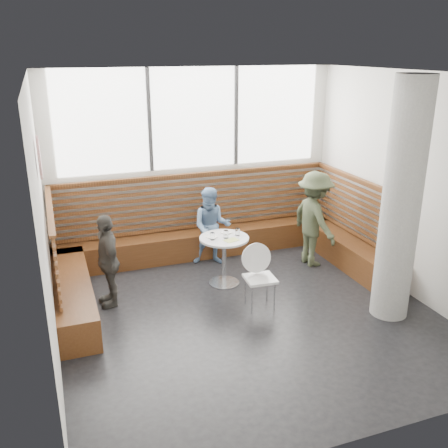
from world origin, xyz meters
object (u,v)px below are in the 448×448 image
object	(u,v)px
cafe_chair	(258,271)
child_left	(108,260)
child_back	(212,226)
cafe_table	(224,251)
adult_man	(314,219)
concrete_column	(401,203)

from	to	relation	value
cafe_chair	child_left	size ratio (longest dim) A/B	0.67
cafe_chair	child_back	size ratio (longest dim) A/B	0.68
cafe_table	adult_man	xyz separation A→B (m)	(1.67, 0.22, 0.25)
cafe_chair	concrete_column	bearing A→B (deg)	-23.13
cafe_table	child_left	xyz separation A→B (m)	(-1.75, -0.04, 0.12)
concrete_column	adult_man	xyz separation A→B (m)	(-0.16, 1.85, -0.80)
adult_man	child_left	size ratio (longest dim) A/B	1.20
cafe_table	cafe_chair	size ratio (longest dim) A/B	0.86
adult_man	child_back	size ratio (longest dim) A/B	1.21
adult_man	child_left	distance (m)	3.44
concrete_column	child_back	world-z (taller)	concrete_column
concrete_column	cafe_chair	distance (m)	2.11
concrete_column	child_back	xyz separation A→B (m)	(-1.76, 2.45, -0.94)
concrete_column	cafe_table	world-z (taller)	concrete_column
concrete_column	cafe_chair	bearing A→B (deg)	152.95
concrete_column	cafe_table	bearing A→B (deg)	138.43
cafe_table	cafe_chair	distance (m)	0.83
child_back	cafe_chair	bearing A→B (deg)	-65.26
cafe_table	child_left	world-z (taller)	child_left
cafe_table	child_back	distance (m)	0.83
cafe_table	child_left	size ratio (longest dim) A/B	0.58
child_back	child_left	distance (m)	2.02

